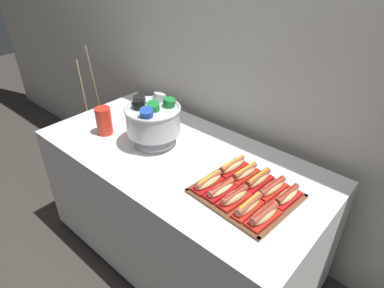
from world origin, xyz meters
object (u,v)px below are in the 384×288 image
at_px(buffet_table, 180,205).
at_px(hot_dog_6, 245,173).
at_px(hot_dog_0, 208,182).
at_px(hot_dog_4, 264,215).
at_px(cup_stack, 104,121).
at_px(donut, 153,108).
at_px(floor_vase, 98,149).
at_px(hot_dog_2, 234,197).
at_px(hot_dog_3, 248,206).
at_px(hot_dog_5, 232,166).
at_px(hot_dog_1, 221,190).
at_px(hot_dog_8, 272,188).
at_px(punch_bowl, 153,119).
at_px(serving_tray, 246,194).
at_px(hot_dog_9, 287,196).
at_px(hot_dog_7, 258,180).

bearing_deg(buffet_table, hot_dog_6, 7.94).
height_order(hot_dog_0, hot_dog_4, hot_dog_4).
distance_m(hot_dog_0, cup_stack, 0.75).
height_order(cup_stack, donut, cup_stack).
xyz_separation_m(buffet_table, donut, (-0.47, 0.25, 0.37)).
bearing_deg(floor_vase, hot_dog_2, -10.66).
bearing_deg(hot_dog_3, hot_dog_5, 139.40).
xyz_separation_m(hot_dog_0, hot_dog_1, (0.07, -0.01, 0.00)).
bearing_deg(cup_stack, hot_dog_8, 9.30).
xyz_separation_m(hot_dog_0, punch_bowl, (-0.46, 0.10, 0.12)).
distance_m(serving_tray, hot_dog_8, 0.12).
distance_m(hot_dog_3, donut, 1.05).
distance_m(serving_tray, hot_dog_5, 0.17).
relative_size(hot_dog_2, hot_dog_8, 0.92).
bearing_deg(hot_dog_3, hot_dog_2, 175.66).
xyz_separation_m(serving_tray, hot_dog_6, (-0.07, 0.09, 0.03)).
relative_size(buffet_table, hot_dog_0, 9.06).
relative_size(floor_vase, cup_stack, 6.79).
distance_m(serving_tray, punch_bowl, 0.63).
height_order(hot_dog_3, donut, hot_dog_3).
height_order(hot_dog_0, donut, hot_dog_0).
relative_size(hot_dog_0, hot_dog_2, 1.06).
xyz_separation_m(buffet_table, hot_dog_3, (0.51, -0.12, 0.39)).
height_order(hot_dog_6, donut, hot_dog_6).
distance_m(floor_vase, hot_dog_8, 1.68).
bearing_deg(hot_dog_2, hot_dog_9, 43.38).
xyz_separation_m(floor_vase, hot_dog_7, (1.51, -0.12, 0.54)).
distance_m(hot_dog_0, hot_dog_9, 0.34).
bearing_deg(hot_dog_6, hot_dog_2, -69.90).
xyz_separation_m(hot_dog_0, donut, (-0.76, 0.36, -0.01)).
bearing_deg(hot_dog_0, buffet_table, 159.60).
bearing_deg(hot_dog_6, serving_tray, -52.07).
height_order(hot_dog_3, hot_dog_4, hot_dog_4).
relative_size(hot_dog_2, hot_dog_5, 0.92).
bearing_deg(hot_dog_1, hot_dog_6, 85.66).
xyz_separation_m(hot_dog_4, donut, (-1.05, 0.38, -0.01)).
xyz_separation_m(buffet_table, hot_dog_5, (0.30, 0.06, 0.39)).
bearing_deg(serving_tray, hot_dog_2, -94.34).
xyz_separation_m(hot_dog_0, hot_dog_5, (0.01, 0.16, 0.00)).
bearing_deg(hot_dog_1, hot_dog_8, 43.38).
height_order(hot_dog_2, hot_dog_8, hot_dog_2).
distance_m(hot_dog_2, hot_dog_8, 0.18).
relative_size(serving_tray, hot_dog_9, 2.69).
relative_size(serving_tray, hot_dog_7, 2.42).
distance_m(hot_dog_1, cup_stack, 0.83).
relative_size(floor_vase, hot_dog_8, 6.08).
xyz_separation_m(hot_dog_1, hot_dog_7, (0.09, 0.16, 0.00)).
height_order(hot_dog_2, hot_dog_4, hot_dog_4).
distance_m(hot_dog_4, hot_dog_7, 0.22).
bearing_deg(serving_tray, floor_vase, 172.43).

